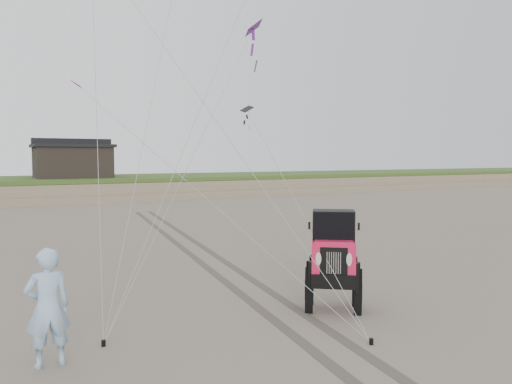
# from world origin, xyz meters

# --- Properties ---
(ground) EXTENTS (160.00, 160.00, 0.00)m
(ground) POSITION_xyz_m (0.00, 0.00, 0.00)
(ground) COLOR #6B6054
(ground) RESTS_ON ground
(dune_ridge) EXTENTS (160.00, 14.25, 1.73)m
(dune_ridge) POSITION_xyz_m (0.00, 37.50, 0.82)
(dune_ridge) COLOR #7A6B54
(dune_ridge) RESTS_ON ground
(cabin) EXTENTS (6.40, 5.40, 3.35)m
(cabin) POSITION_xyz_m (2.00, 37.00, 3.24)
(cabin) COLOR black
(cabin) RESTS_ON dune_ridge
(jeep) EXTENTS (4.64, 5.20, 1.83)m
(jeep) POSITION_xyz_m (2.12, 0.63, 0.92)
(jeep) COLOR #DA1B49
(jeep) RESTS_ON ground
(man) EXTENTS (0.76, 0.53, 2.01)m
(man) POSITION_xyz_m (-3.95, 0.48, 1.01)
(man) COLOR #95BDE6
(man) RESTS_ON ground
(stake_main) EXTENTS (0.08, 0.08, 0.12)m
(stake_main) POSITION_xyz_m (-2.96, 0.93, 0.06)
(stake_main) COLOR black
(stake_main) RESTS_ON ground
(stake_aux) EXTENTS (0.08, 0.08, 0.12)m
(stake_aux) POSITION_xyz_m (1.46, -1.41, 0.06)
(stake_aux) COLOR black
(stake_aux) RESTS_ON ground
(tire_tracks) EXTENTS (5.22, 29.74, 0.01)m
(tire_tracks) POSITION_xyz_m (2.00, 8.00, 0.00)
(tire_tracks) COLOR #4C443D
(tire_tracks) RESTS_ON ground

